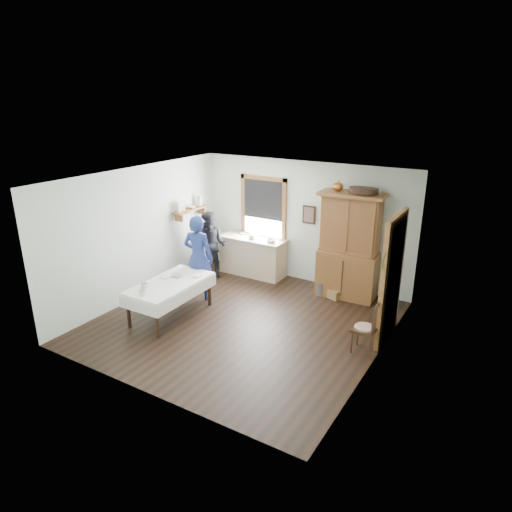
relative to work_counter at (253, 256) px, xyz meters
name	(u,v)px	position (x,y,z in m)	size (l,w,h in m)	color
room	(242,254)	(1.11, -2.17, 0.90)	(5.01, 5.01, 2.70)	black
window	(263,205)	(0.11, 0.29, 1.17)	(1.18, 0.07, 1.48)	white
doorway	(393,276)	(3.57, -1.32, 0.71)	(0.09, 1.14, 2.22)	#41372E
wall_shelf	(191,208)	(-1.26, -0.63, 1.12)	(0.24, 1.00, 0.44)	brown
framed_picture	(309,215)	(1.26, 0.29, 1.10)	(0.30, 0.04, 0.40)	#311D11
rug_beater	(386,254)	(3.56, -1.87, 1.27)	(0.27, 0.27, 0.01)	black
work_counter	(253,256)	(0.00, 0.00, 0.00)	(1.57, 0.60, 0.90)	#C8A88B
china_hutch	(349,246)	(2.33, -0.04, 0.65)	(1.30, 0.62, 2.21)	brown
dining_table	(171,299)	(-0.21, -2.64, -0.10)	(0.91, 1.73, 0.69)	white
spindle_chair	(365,327)	(3.37, -1.98, 0.00)	(0.41, 0.41, 0.89)	#311D11
pail	(321,288)	(1.85, -0.23, -0.31)	(0.27, 0.27, 0.29)	gray
wicker_basket	(334,293)	(2.15, -0.26, -0.35)	(0.33, 0.23, 0.19)	#9C6D46
woman_blue	(199,260)	(-0.26, -1.69, 0.37)	(0.60, 0.39, 1.64)	navy
figure_dark	(211,247)	(-0.74, -0.62, 0.26)	(0.69, 0.54, 1.43)	black
table_cup_a	(144,286)	(-0.42, -3.08, 0.29)	(0.12, 0.12, 0.10)	silver
table_cup_b	(142,293)	(-0.21, -3.35, 0.29)	(0.11, 0.11, 0.10)	silver
table_bowl	(177,275)	(-0.28, -2.34, 0.27)	(0.22, 0.22, 0.06)	silver
counter_book	(240,233)	(-0.43, 0.13, 0.46)	(0.17, 0.23, 0.02)	brown
counter_bowl	(271,241)	(0.54, -0.08, 0.48)	(0.21, 0.21, 0.07)	silver
shelf_bowl	(191,207)	(-1.26, -0.62, 1.15)	(0.22, 0.22, 0.05)	silver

